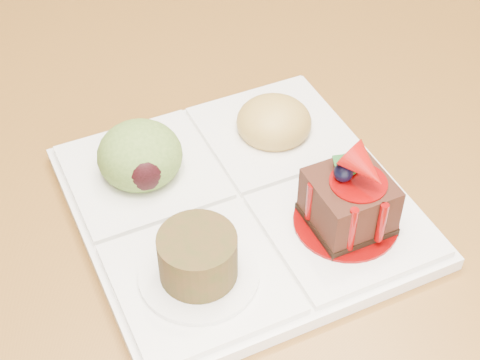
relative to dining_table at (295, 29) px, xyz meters
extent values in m
plane|color=#5A3119|center=(0.00, 0.00, -0.68)|extent=(6.00, 6.00, 0.00)
cube|color=white|center=(-0.17, -0.34, 0.07)|extent=(0.29, 0.29, 0.01)
cube|color=white|center=(-0.10, -0.39, 0.08)|extent=(0.14, 0.14, 0.01)
cube|color=white|center=(-0.22, -0.41, 0.08)|extent=(0.14, 0.14, 0.01)
cube|color=white|center=(-0.24, -0.29, 0.08)|extent=(0.14, 0.14, 0.01)
cube|color=white|center=(-0.12, -0.27, 0.08)|extent=(0.14, 0.14, 0.01)
cylinder|color=#710404|center=(-0.10, -0.39, 0.09)|extent=(0.08, 0.08, 0.00)
cube|color=black|center=(-0.10, -0.39, 0.09)|extent=(0.07, 0.07, 0.01)
cube|color=#35160E|center=(-0.10, -0.39, 0.11)|extent=(0.06, 0.06, 0.04)
cylinder|color=#710404|center=(-0.10, -0.39, 0.13)|extent=(0.04, 0.04, 0.00)
sphere|color=black|center=(-0.10, -0.38, 0.14)|extent=(0.01, 0.01, 0.01)
cone|color=#AC0E0B|center=(-0.09, -0.39, 0.15)|extent=(0.04, 0.05, 0.04)
cube|color=#134E17|center=(-0.10, -0.38, 0.14)|extent=(0.02, 0.02, 0.01)
cube|color=#134E17|center=(-0.10, -0.37, 0.14)|extent=(0.01, 0.02, 0.01)
cylinder|color=#710404|center=(-0.11, -0.42, 0.11)|extent=(0.01, 0.01, 0.04)
cylinder|color=#710404|center=(-0.09, -0.42, 0.11)|extent=(0.01, 0.01, 0.04)
cylinder|color=#710404|center=(-0.13, -0.38, 0.11)|extent=(0.01, 0.01, 0.03)
cylinder|color=white|center=(-0.22, -0.41, 0.09)|extent=(0.09, 0.09, 0.00)
cylinder|color=#4E2E16|center=(-0.22, -0.41, 0.11)|extent=(0.06, 0.06, 0.04)
cylinder|color=#421F0E|center=(-0.22, -0.41, 0.12)|extent=(0.05, 0.05, 0.00)
ellipsoid|color=olive|center=(-0.24, -0.29, 0.10)|extent=(0.07, 0.07, 0.05)
ellipsoid|color=black|center=(-0.24, -0.31, 0.10)|extent=(0.03, 0.03, 0.03)
ellipsoid|color=#AB8B3D|center=(-0.12, -0.27, 0.09)|extent=(0.07, 0.07, 0.04)
cube|color=#D05F0F|center=(-0.11, -0.26, 0.10)|extent=(0.02, 0.02, 0.01)
cube|color=#496C17|center=(-0.11, -0.25, 0.09)|extent=(0.02, 0.02, 0.02)
cube|color=#D05F0F|center=(-0.12, -0.26, 0.10)|extent=(0.02, 0.02, 0.02)
cube|color=#496C17|center=(-0.13, -0.26, 0.10)|extent=(0.02, 0.02, 0.02)
cube|color=#D05F0F|center=(-0.13, -0.27, 0.10)|extent=(0.02, 0.02, 0.02)
cube|color=#496C17|center=(-0.12, -0.28, 0.10)|extent=(0.02, 0.02, 0.01)
cube|color=#D05F0F|center=(-0.11, -0.28, 0.09)|extent=(0.02, 0.02, 0.01)
cube|color=#496C17|center=(-0.10, -0.27, 0.10)|extent=(0.02, 0.02, 0.02)
camera|label=1|loc=(-0.28, -0.73, 0.50)|focal=55.00mm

